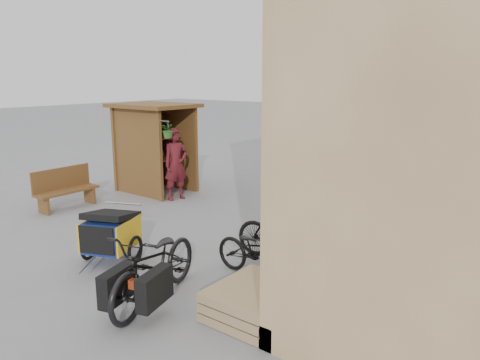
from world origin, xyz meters
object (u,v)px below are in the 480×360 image
Objects in this scene: bike_3 at (334,210)px; bike_1 at (280,233)px; cargo_bike at (155,266)px; pallet_stack at (255,301)px; bike_7 at (379,191)px; bike_6 at (366,196)px; child_trailer at (111,232)px; bike_4 at (344,206)px; kiosk at (152,135)px; bike_5 at (357,202)px; shopping_carts at (430,175)px; bike_0 at (260,252)px; bike_2 at (331,222)px; bench at (65,188)px; person_kiosk at (176,164)px.

bike_1 is at bearing -172.95° from bike_3.
cargo_bike is at bearing 159.60° from bike_1.
bike_7 is at bearing 96.40° from pallet_stack.
bike_1 reaches higher than bike_6.
child_trailer is 0.88× the size of bike_4.
bike_4 is (0.63, 4.66, -0.06)m from cargo_bike.
bike_5 is (5.67, 0.67, -1.07)m from kiosk.
pallet_stack is 0.59× the size of shopping_carts.
pallet_stack is at bearing -24.03° from child_trailer.
shopping_carts reaches higher than bike_0.
cargo_bike is at bearing -178.39° from bike_2.
bench is 2.73m from person_kiosk.
bike_3 is (2.42, 3.51, 0.02)m from child_trailer.
bike_1 is 1.02× the size of bike_6.
bike_7 is at bearing -15.56° from bike_6.
bike_4 reaches higher than pallet_stack.
bike_7 is at bearing -111.12° from shopping_carts.
child_trailer is at bearing 154.78° from bike_2.
shopping_carts is 8.26m from child_trailer.
bike_5 is at bearing 9.56° from bike_3.
bike_0 is (0.69, 1.55, -0.11)m from cargo_bike.
pallet_stack is 6.33m from person_kiosk.
pallet_stack is 3.19m from bike_2.
pallet_stack is 0.65× the size of person_kiosk.
kiosk reaches higher than shopping_carts.
bike_7 is (-0.67, 5.96, 0.23)m from pallet_stack.
bike_0 is (-0.64, -6.69, -0.19)m from shopping_carts.
bike_3 is at bearing -3.46° from kiosk.
shopping_carts is 1.25× the size of bike_6.
bench is at bearing 122.73° from bike_4.
child_trailer is (-3.07, 0.02, 0.32)m from pallet_stack.
bike_5 reaches higher than bike_2.
bike_1 reaches higher than bike_2.
bike_4 is 1.29m from bike_6.
bike_4 is at bearing 2.55° from bike_0.
bike_2 is at bearing -18.42° from bike_1.
bike_1 reaches higher than bike_5.
bike_0 is 4.96m from bike_7.
shopping_carts is at bearing -23.74° from bike_7.
shopping_carts is (6.68, 6.28, 0.13)m from bench.
shopping_carts reaches higher than child_trailer.
person_kiosk is at bearing 53.71° from bench.
person_kiosk is at bearing 114.97° from bike_7.
bike_0 is at bearing -167.30° from bike_5.
person_kiosk reaches higher than bike_2.
bike_6 is at bearing 3.09° from bike_0.
person_kiosk is at bearing 104.76° from bike_4.
kiosk reaches higher than pallet_stack.
kiosk is 1.38× the size of bike_3.
bike_6 is at bearing 168.61° from bike_7.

